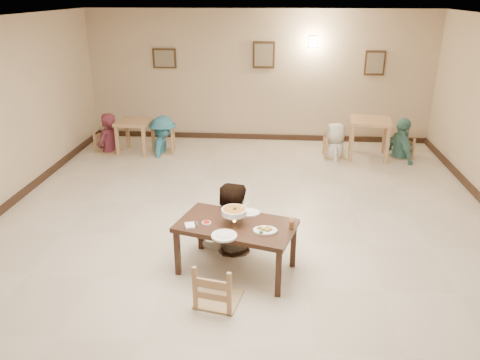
# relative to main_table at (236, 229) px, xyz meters

# --- Properties ---
(floor) EXTENTS (10.00, 10.00, 0.00)m
(floor) POSITION_rel_main_table_xyz_m (0.02, 0.79, -0.59)
(floor) COLOR beige
(floor) RESTS_ON ground
(ceiling) EXTENTS (10.00, 10.00, 0.00)m
(ceiling) POSITION_rel_main_table_xyz_m (0.02, 0.79, 2.41)
(ceiling) COLOR silver
(ceiling) RESTS_ON wall_back
(wall_back) EXTENTS (10.00, 0.00, 10.00)m
(wall_back) POSITION_rel_main_table_xyz_m (0.02, 5.79, 0.91)
(wall_back) COLOR #C5AD8F
(wall_back) RESTS_ON floor
(baseboard_back) EXTENTS (8.00, 0.06, 0.12)m
(baseboard_back) POSITION_rel_main_table_xyz_m (0.02, 5.76, -0.53)
(baseboard_back) COLOR black
(baseboard_back) RESTS_ON floor
(picture_a) EXTENTS (0.55, 0.04, 0.45)m
(picture_a) POSITION_rel_main_table_xyz_m (-2.18, 5.75, 1.31)
(picture_a) COLOR #372516
(picture_a) RESTS_ON wall_back
(picture_b) EXTENTS (0.50, 0.04, 0.60)m
(picture_b) POSITION_rel_main_table_xyz_m (0.12, 5.75, 1.41)
(picture_b) COLOR #372516
(picture_b) RESTS_ON wall_back
(picture_c) EXTENTS (0.45, 0.04, 0.55)m
(picture_c) POSITION_rel_main_table_xyz_m (2.62, 5.75, 1.26)
(picture_c) COLOR #372516
(picture_c) RESTS_ON wall_back
(wall_sconce) EXTENTS (0.16, 0.05, 0.22)m
(wall_sconce) POSITION_rel_main_table_xyz_m (1.22, 5.75, 1.71)
(wall_sconce) COLOR #FFD88C
(wall_sconce) RESTS_ON wall_back
(main_table) EXTENTS (1.60, 1.17, 0.67)m
(main_table) POSITION_rel_main_table_xyz_m (0.00, 0.00, 0.00)
(main_table) COLOR #372015
(main_table) RESTS_ON floor
(chair_far) EXTENTS (0.42, 0.42, 0.89)m
(chair_far) POSITION_rel_main_table_xyz_m (-0.11, 0.70, -0.15)
(chair_far) COLOR tan
(chair_far) RESTS_ON floor
(chair_near) EXTENTS (0.49, 0.49, 1.03)m
(chair_near) POSITION_rel_main_table_xyz_m (-0.15, -0.66, -0.08)
(chair_near) COLOR tan
(chair_near) RESTS_ON floor
(main_diner) EXTENTS (1.01, 0.83, 1.92)m
(main_diner) POSITION_rel_main_table_xyz_m (-0.15, 0.61, 0.37)
(main_diner) COLOR gray
(main_diner) RESTS_ON floor
(curry_warmer) EXTENTS (0.35, 0.31, 0.28)m
(curry_warmer) POSITION_rel_main_table_xyz_m (-0.02, -0.00, 0.25)
(curry_warmer) COLOR silver
(curry_warmer) RESTS_ON main_table
(rice_plate_far) EXTENTS (0.31, 0.31, 0.07)m
(rice_plate_far) POSITION_rel_main_table_xyz_m (0.13, 0.30, 0.10)
(rice_plate_far) COLOR white
(rice_plate_far) RESTS_ON main_table
(rice_plate_near) EXTENTS (0.31, 0.31, 0.07)m
(rice_plate_near) POSITION_rel_main_table_xyz_m (-0.11, -0.34, 0.10)
(rice_plate_near) COLOR white
(rice_plate_near) RESTS_ON main_table
(fried_plate) EXTENTS (0.29, 0.29, 0.06)m
(fried_plate) POSITION_rel_main_table_xyz_m (0.37, -0.18, 0.10)
(fried_plate) COLOR white
(fried_plate) RESTS_ON main_table
(chili_dish) EXTENTS (0.12, 0.12, 0.02)m
(chili_dish) POSITION_rel_main_table_xyz_m (-0.37, -0.03, 0.09)
(chili_dish) COLOR white
(chili_dish) RESTS_ON main_table
(napkin_cutlery) EXTENTS (0.18, 0.24, 0.03)m
(napkin_cutlery) POSITION_rel_main_table_xyz_m (-0.56, -0.12, 0.09)
(napkin_cutlery) COLOR white
(napkin_cutlery) RESTS_ON main_table
(drink_glass) EXTENTS (0.07, 0.07, 0.13)m
(drink_glass) POSITION_rel_main_table_xyz_m (0.69, -0.07, 0.14)
(drink_glass) COLOR white
(drink_glass) RESTS_ON main_table
(bg_table_left) EXTENTS (0.77, 0.77, 0.72)m
(bg_table_left) POSITION_rel_main_table_xyz_m (-2.65, 4.56, -0.01)
(bg_table_left) COLOR tan
(bg_table_left) RESTS_ON floor
(bg_table_right) EXTENTS (0.94, 0.94, 0.84)m
(bg_table_right) POSITION_rel_main_table_xyz_m (2.44, 4.64, 0.10)
(bg_table_right) COLOR tan
(bg_table_right) RESTS_ON floor
(bg_chair_ll) EXTENTS (0.46, 0.46, 0.98)m
(bg_chair_ll) POSITION_rel_main_table_xyz_m (-3.27, 4.53, -0.10)
(bg_chair_ll) COLOR tan
(bg_chair_ll) RESTS_ON floor
(bg_chair_lr) EXTENTS (0.46, 0.46, 0.98)m
(bg_chair_lr) POSITION_rel_main_table_xyz_m (-2.03, 4.58, -0.10)
(bg_chair_lr) COLOR tan
(bg_chair_lr) RESTS_ON floor
(bg_chair_rl) EXTENTS (0.47, 0.47, 1.00)m
(bg_chair_rl) POSITION_rel_main_table_xyz_m (1.73, 4.57, -0.10)
(bg_chair_rl) COLOR tan
(bg_chair_rl) RESTS_ON floor
(bg_chair_rr) EXTENTS (0.41, 0.41, 0.88)m
(bg_chair_rr) POSITION_rel_main_table_xyz_m (3.15, 4.67, -0.16)
(bg_chair_rr) COLOR tan
(bg_chair_rr) RESTS_ON floor
(bg_diner_a) EXTENTS (0.58, 0.73, 1.77)m
(bg_diner_a) POSITION_rel_main_table_xyz_m (-3.27, 4.53, 0.29)
(bg_diner_a) COLOR maroon
(bg_diner_a) RESTS_ON floor
(bg_diner_b) EXTENTS (0.69, 1.12, 1.66)m
(bg_diner_b) POSITION_rel_main_table_xyz_m (-2.03, 4.58, 0.24)
(bg_diner_b) COLOR teal
(bg_diner_b) RESTS_ON floor
(bg_diner_c) EXTENTS (0.49, 0.75, 1.53)m
(bg_diner_c) POSITION_rel_main_table_xyz_m (1.73, 4.57, 0.17)
(bg_diner_c) COLOR silver
(bg_diner_c) RESTS_ON floor
(bg_diner_d) EXTENTS (0.65, 1.10, 1.75)m
(bg_diner_d) POSITION_rel_main_table_xyz_m (3.15, 4.67, 0.28)
(bg_diner_d) COLOR #528E84
(bg_diner_d) RESTS_ON floor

